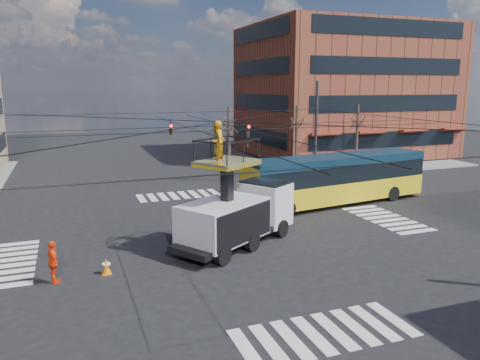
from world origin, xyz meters
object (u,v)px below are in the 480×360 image
traffic_cone (106,266)px  flagger (265,200)px  utility_truck (237,204)px  worker_ground (53,262)px  city_bus (336,178)px

traffic_cone → flagger: bearing=31.9°
utility_truck → worker_ground: 8.63m
city_bus → traffic_cone: city_bus is taller
worker_ground → flagger: bearing=-76.2°
traffic_cone → flagger: 11.49m
city_bus → traffic_cone: (-15.09, -6.81, -1.39)m
utility_truck → city_bus: bearing=-2.2°
utility_truck → traffic_cone: (-6.36, -1.63, -1.67)m
utility_truck → city_bus: size_ratio=0.53×
worker_ground → flagger: size_ratio=1.00×
worker_ground → utility_truck: bearing=-91.7°
utility_truck → city_bus: utility_truck is taller
worker_ground → traffic_cone: bearing=-97.5°
utility_truck → flagger: utility_truck is taller
utility_truck → worker_ground: (-8.35, -1.88, -1.14)m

